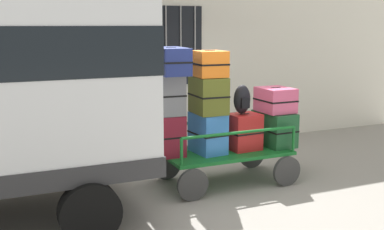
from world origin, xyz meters
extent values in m
plane|color=gray|center=(0.00, 0.00, 0.00)|extent=(40.00, 40.00, 0.00)
cube|color=silver|center=(0.00, 2.47, 2.50)|extent=(12.00, 0.30, 5.00)
cube|color=black|center=(0.41, 2.30, 2.00)|extent=(1.20, 0.04, 1.50)
cylinder|color=gray|center=(-0.04, 2.26, 2.00)|extent=(0.03, 0.03, 1.50)
cylinder|color=gray|center=(0.26, 2.26, 2.00)|extent=(0.03, 0.03, 1.50)
cylinder|color=gray|center=(0.56, 2.26, 2.00)|extent=(0.03, 0.03, 1.50)
cylinder|color=gray|center=(0.86, 2.26, 2.00)|extent=(0.03, 0.03, 1.50)
cylinder|color=black|center=(-2.00, -1.25, 0.35)|extent=(0.70, 0.22, 0.70)
cube|color=#146023|center=(0.34, -0.03, 0.48)|extent=(1.92, 0.98, 0.05)
cylinder|color=#383838|center=(1.12, -0.54, 0.23)|extent=(0.46, 0.06, 0.46)
cylinder|color=#383838|center=(1.12, 0.48, 0.23)|extent=(0.46, 0.06, 0.46)
cylinder|color=#383838|center=(-0.43, -0.54, 0.23)|extent=(0.46, 0.06, 0.46)
cylinder|color=#383838|center=(-0.43, 0.48, 0.23)|extent=(0.46, 0.06, 0.46)
cylinder|color=#146023|center=(1.26, -0.48, 0.70)|extent=(0.04, 0.04, 0.38)
cylinder|color=#146023|center=(1.26, 0.42, 0.70)|extent=(0.04, 0.04, 0.38)
cylinder|color=#146023|center=(-0.57, -0.48, 0.70)|extent=(0.04, 0.04, 0.38)
cylinder|color=#146023|center=(-0.57, 0.42, 0.70)|extent=(0.04, 0.04, 0.38)
cylinder|color=#146023|center=(0.34, -0.48, 0.89)|extent=(1.84, 0.04, 0.04)
cylinder|color=#146023|center=(0.34, 0.42, 0.89)|extent=(1.84, 0.04, 0.04)
cube|color=maroon|center=(-0.53, -0.02, 0.81)|extent=(0.39, 0.26, 0.61)
cube|color=black|center=(-0.53, -0.02, 0.81)|extent=(0.40, 0.27, 0.02)
cube|color=black|center=(-0.53, -0.02, 1.11)|extent=(0.13, 0.04, 0.02)
cube|color=slate|center=(-0.53, -0.01, 1.41)|extent=(0.39, 0.29, 0.58)
cube|color=black|center=(-0.53, -0.01, 1.41)|extent=(0.40, 0.31, 0.02)
cube|color=black|center=(-0.53, -0.01, 1.70)|extent=(0.13, 0.04, 0.02)
cube|color=navy|center=(-0.53, -0.02, 1.90)|extent=(0.43, 0.73, 0.38)
cube|color=black|center=(-0.53, -0.02, 1.90)|extent=(0.44, 0.74, 0.02)
cube|color=black|center=(-0.53, -0.02, 2.08)|extent=(0.14, 0.04, 0.02)
cube|color=#3372C6|center=(0.05, -0.01, 0.81)|extent=(0.44, 0.59, 0.60)
cube|color=black|center=(0.05, -0.01, 0.81)|extent=(0.45, 0.60, 0.02)
cube|color=black|center=(0.05, -0.01, 1.10)|extent=(0.14, 0.04, 0.02)
cube|color=#4C5119|center=(0.05, -0.02, 1.38)|extent=(0.44, 0.58, 0.54)
cube|color=black|center=(0.05, -0.02, 1.38)|extent=(0.45, 0.59, 0.02)
cube|color=black|center=(0.05, -0.02, 1.65)|extent=(0.15, 0.03, 0.02)
cube|color=orange|center=(0.05, -0.06, 1.85)|extent=(0.45, 0.49, 0.37)
cube|color=black|center=(0.05, -0.06, 1.85)|extent=(0.46, 0.50, 0.02)
cube|color=black|center=(0.05, -0.06, 2.03)|extent=(0.15, 0.04, 0.02)
cube|color=#B21E1E|center=(0.64, -0.07, 0.78)|extent=(0.49, 0.41, 0.56)
cube|color=black|center=(0.64, -0.07, 0.78)|extent=(0.50, 0.42, 0.02)
cube|color=black|center=(0.64, -0.07, 1.06)|extent=(0.16, 0.04, 0.02)
cube|color=#194C28|center=(1.22, -0.02, 0.77)|extent=(0.45, 0.73, 0.53)
cube|color=black|center=(1.22, -0.02, 0.77)|extent=(0.47, 0.74, 0.02)
cube|color=black|center=(1.22, -0.02, 1.03)|extent=(0.15, 0.04, 0.02)
cube|color=#CC4C72|center=(1.22, -0.02, 1.24)|extent=(0.48, 0.56, 0.38)
cube|color=black|center=(1.22, -0.02, 1.24)|extent=(0.49, 0.57, 0.02)
cube|color=black|center=(1.22, -0.02, 1.42)|extent=(0.16, 0.03, 0.02)
ellipsoid|color=black|center=(0.60, -0.06, 1.29)|extent=(0.27, 0.19, 0.44)
cube|color=black|center=(0.60, -0.15, 1.24)|extent=(0.14, 0.06, 0.15)
camera|label=1|loc=(-2.99, -6.31, 2.42)|focal=44.81mm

